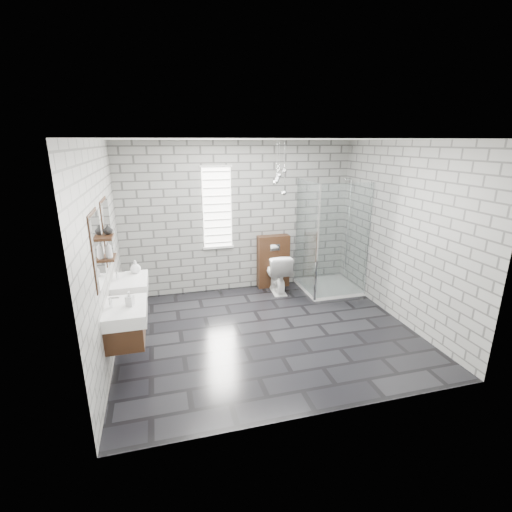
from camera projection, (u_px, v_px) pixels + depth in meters
name	position (u px, v px, depth m)	size (l,w,h in m)	color
floor	(267.00, 332.00, 5.45)	(4.20, 3.60, 0.02)	black
ceiling	(269.00, 138.00, 4.65)	(4.20, 3.60, 0.02)	white
wall_back	(239.00, 218.00, 6.72)	(4.20, 0.02, 2.70)	gray
wall_front	(325.00, 293.00, 3.38)	(4.20, 0.02, 2.70)	gray
wall_left	(103.00, 255.00, 4.53)	(0.02, 3.60, 2.70)	gray
wall_right	(402.00, 233.00, 5.57)	(0.02, 3.60, 2.70)	gray
vanity_left	(122.00, 314.00, 4.31)	(0.47, 0.70, 1.57)	#3E2413
vanity_right	(127.00, 285.00, 5.16)	(0.47, 0.70, 1.57)	#3E2413
shelf_lower	(109.00, 258.00, 4.51)	(0.14, 0.30, 0.03)	#3E2413
shelf_upper	(107.00, 237.00, 4.43)	(0.14, 0.30, 0.03)	#3E2413
window	(217.00, 208.00, 6.54)	(0.56, 0.05, 1.48)	white
cistern_panel	(273.00, 261.00, 7.03)	(0.60, 0.20, 1.00)	#3E2413
flush_plate	(275.00, 247.00, 6.84)	(0.18, 0.01, 0.12)	silver
shower_enclosure	(327.00, 266.00, 6.76)	(1.00, 1.00, 2.03)	white
pendant_cluster	(280.00, 179.00, 6.26)	(0.27, 0.20, 0.91)	silver
toilet	(277.00, 272.00, 6.83)	(0.41, 0.71, 0.73)	white
soap_bottle_a	(130.00, 299.00, 4.27)	(0.08, 0.08, 0.18)	#B2B2B2
soap_bottle_b	(135.00, 267.00, 5.34)	(0.15, 0.15, 0.19)	#B2B2B2
soap_bottle_c	(109.00, 249.00, 4.42)	(0.08, 0.08, 0.22)	#B2B2B2
vase	(108.00, 229.00, 4.49)	(0.11, 0.11, 0.12)	#B2B2B2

